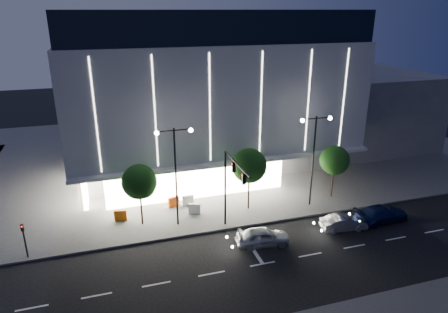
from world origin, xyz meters
name	(u,v)px	position (x,y,z in m)	size (l,w,h in m)	color
ground	(231,257)	(0.00, 0.00, 0.00)	(160.00, 160.00, 0.00)	black
sidewalk_museum	(211,151)	(5.00, 24.00, 0.07)	(70.00, 40.00, 0.15)	#474747
museum	(198,86)	(2.98, 22.31, 9.27)	(30.00, 25.80, 18.00)	#4C4C51
annex_building	(350,105)	(26.00, 24.00, 5.00)	(16.00, 20.00, 10.00)	#4C4C51
traffic_mast	(231,180)	(1.00, 3.34, 5.03)	(0.33, 5.89, 7.07)	black
street_lamp_west	(175,163)	(-3.00, 6.00, 5.96)	(3.16, 0.36, 9.00)	black
street_lamp_east	(314,148)	(10.00, 6.00, 5.96)	(3.16, 0.36, 9.00)	black
ped_signal_far	(24,237)	(-15.00, 4.50, 1.89)	(0.22, 0.24, 3.00)	black
tree_left	(140,184)	(-5.97, 7.02, 4.03)	(3.02, 3.02, 5.72)	black
tree_mid	(249,167)	(4.03, 7.02, 4.33)	(3.25, 3.25, 6.15)	black
tree_right	(335,162)	(13.03, 7.02, 3.88)	(2.91, 2.91, 5.51)	black
car_lead	(263,237)	(3.00, 0.94, 0.74)	(1.76, 4.37, 1.49)	#ABADB2
car_second	(343,223)	(10.60, 1.10, 0.66)	(1.40, 4.00, 1.32)	#A0A2A8
car_third	(381,214)	(14.68, 1.37, 0.74)	(2.07, 5.10, 1.48)	#131F4A
barrier_a	(121,215)	(-7.80, 8.19, 0.65)	(1.10, 0.25, 1.00)	orange
barrier_b	(195,209)	(-1.14, 7.49, 0.65)	(1.10, 0.25, 1.00)	white
barrier_c	(174,202)	(-2.75, 9.46, 0.65)	(1.10, 0.25, 1.00)	#FF520E
barrier_d	(188,200)	(-1.36, 9.39, 0.65)	(1.10, 0.25, 1.00)	silver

